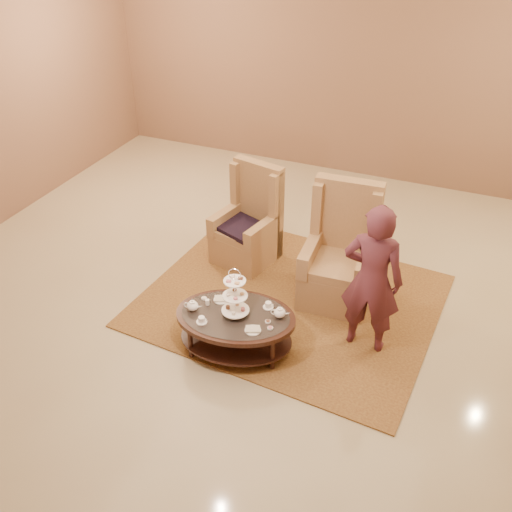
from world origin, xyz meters
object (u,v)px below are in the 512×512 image
at_px(tea_table, 236,321).
at_px(armchair_right, 339,261).
at_px(person, 372,280).
at_px(armchair_left, 249,229).

height_order(tea_table, armchair_right, armchair_right).
xyz_separation_m(armchair_right, person, (0.48, -0.68, 0.34)).
distance_m(tea_table, armchair_right, 1.41).
bearing_deg(armchair_left, tea_table, -58.55).
xyz_separation_m(tea_table, armchair_right, (0.67, 1.24, 0.09)).
distance_m(armchair_right, person, 0.90).
bearing_deg(armchair_right, armchair_left, 162.08).
height_order(tea_table, armchair_left, armchair_left).
bearing_deg(armchair_right, person, -58.13).
xyz_separation_m(armchair_left, person, (1.67, -0.98, 0.39)).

